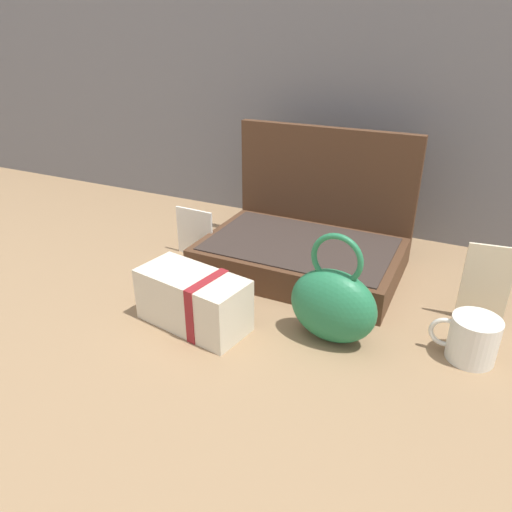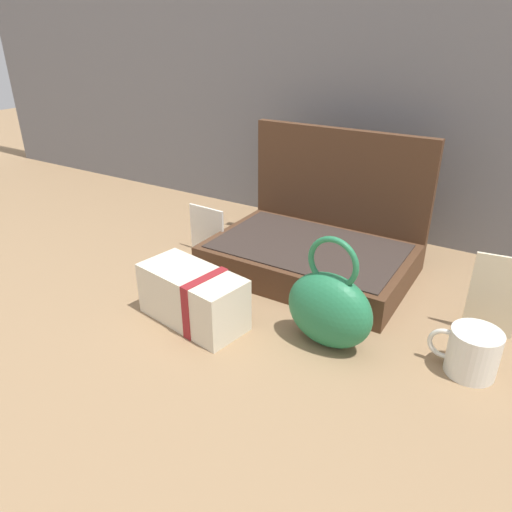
{
  "view_description": "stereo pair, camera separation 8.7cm",
  "coord_description": "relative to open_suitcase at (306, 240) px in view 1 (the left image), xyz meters",
  "views": [
    {
      "loc": [
        0.38,
        -0.79,
        0.56
      ],
      "look_at": [
        0.01,
        -0.02,
        0.14
      ],
      "focal_mm": 33.31,
      "sensor_mm": 36.0,
      "label": 1
    },
    {
      "loc": [
        0.46,
        -0.75,
        0.56
      ],
      "look_at": [
        0.01,
        -0.02,
        0.14
      ],
      "focal_mm": 33.31,
      "sensor_mm": 36.0,
      "label": 2
    }
  ],
  "objects": [
    {
      "name": "poster_card_right",
      "position": [
        0.42,
        -0.08,
        0.02
      ],
      "size": [
        0.09,
        0.02,
        0.17
      ],
      "primitive_type": "cube",
      "rotation": [
        0.0,
        0.0,
        0.13
      ],
      "color": "beige",
      "rests_on": "ground_plane"
    },
    {
      "name": "coffee_mug",
      "position": [
        0.41,
        -0.22,
        -0.03
      ],
      "size": [
        0.12,
        0.09,
        0.09
      ],
      "color": "silver",
      "rests_on": "ground_plane"
    },
    {
      "name": "teal_pouch_handbag",
      "position": [
        0.16,
        -0.28,
        0.01
      ],
      "size": [
        0.18,
        0.11,
        0.23
      ],
      "color": "#237247",
      "rests_on": "ground_plane"
    },
    {
      "name": "open_suitcase",
      "position": [
        0.0,
        0.0,
        0.0
      ],
      "size": [
        0.48,
        0.33,
        0.33
      ],
      "color": "#4C301E",
      "rests_on": "ground_plane"
    },
    {
      "name": "ground_plane",
      "position": [
        -0.02,
        -0.25,
        -0.07
      ],
      "size": [
        6.0,
        6.0,
        0.0
      ],
      "primitive_type": "plane",
      "color": "#8C6D4C"
    },
    {
      "name": "cream_toiletry_bag",
      "position": [
        -0.11,
        -0.35,
        -0.01
      ],
      "size": [
        0.24,
        0.14,
        0.12
      ],
      "color": "beige",
      "rests_on": "ground_plane"
    },
    {
      "name": "info_card_left",
      "position": [
        -0.29,
        -0.07,
        -0.01
      ],
      "size": [
        0.11,
        0.01,
        0.13
      ],
      "primitive_type": "cube",
      "rotation": [
        0.0,
        0.0,
        -0.04
      ],
      "color": "white",
      "rests_on": "ground_plane"
    }
  ]
}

